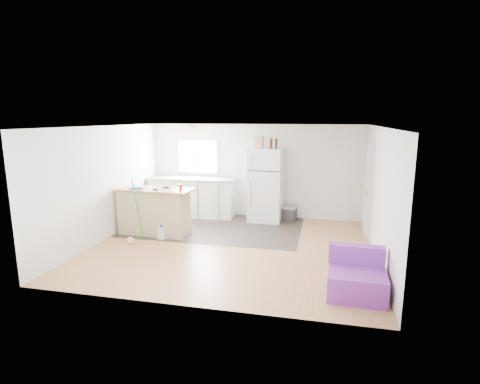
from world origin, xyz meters
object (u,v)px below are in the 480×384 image
object	(u,v)px
cooler	(286,213)
bottle_right	(276,143)
mop	(132,233)
purple_seat	(357,278)
peninsula	(154,211)
red_cup	(181,187)
kitchen_cabinets	(192,196)
cleaner_jug	(162,233)
cardboard_box	(259,142)
blue_tray	(138,188)
bottle_left	(271,144)
refrigerator	(266,185)

from	to	relation	value
cooler	bottle_right	xyz separation A→B (m)	(-0.27, -0.09, 1.75)
cooler	mop	bearing A→B (deg)	-129.13
purple_seat	mop	xyz separation A→B (m)	(-4.35, 1.34, -0.02)
cooler	mop	size ratio (longest dim) A/B	0.42
peninsula	red_cup	xyz separation A→B (m)	(0.63, 0.03, 0.57)
kitchen_cabinets	cleaner_jug	world-z (taller)	kitchen_cabinets
cooler	cardboard_box	world-z (taller)	cardboard_box
mop	bottle_right	world-z (taller)	bottle_right
kitchen_cabinets	bottle_right	distance (m)	2.63
blue_tray	cleaner_jug	bearing A→B (deg)	-21.56
peninsula	purple_seat	world-z (taller)	peninsula
purple_seat	cleaner_jug	bearing A→B (deg)	158.46
bottle_left	bottle_right	bearing A→B (deg)	31.29
mop	blue_tray	xyz separation A→B (m)	(-0.17, 0.64, 0.82)
kitchen_cabinets	mop	xyz separation A→B (m)	(-0.44, -2.41, -0.29)
bottle_right	blue_tray	bearing A→B (deg)	-148.84
refrigerator	mop	xyz separation A→B (m)	(-2.42, -2.37, -0.68)
cardboard_box	red_cup	bearing A→B (deg)	-131.92
mop	cardboard_box	bearing A→B (deg)	44.52
cooler	purple_seat	bearing A→B (deg)	-58.37
red_cup	cardboard_box	bearing A→B (deg)	48.08
bottle_left	refrigerator	bearing A→B (deg)	144.97
refrigerator	blue_tray	xyz separation A→B (m)	(-2.59, -1.72, 0.14)
red_cup	mop	bearing A→B (deg)	-137.15
refrigerator	peninsula	bearing A→B (deg)	-140.87
purple_seat	cleaner_jug	distance (m)	4.24
mop	peninsula	bearing A→B (deg)	74.77
cleaner_jug	bottle_right	world-z (taller)	bottle_right
cardboard_box	blue_tray	bearing A→B (deg)	-144.74
cleaner_jug	cardboard_box	world-z (taller)	cardboard_box
cleaner_jug	red_cup	size ratio (longest dim) A/B	2.63
cleaner_jug	red_cup	distance (m)	1.07
cleaner_jug	mop	bearing A→B (deg)	-138.38
red_cup	purple_seat	bearing A→B (deg)	-30.42
kitchen_cabinets	peninsula	size ratio (longest dim) A/B	1.35
kitchen_cabinets	bottle_left	world-z (taller)	bottle_left
refrigerator	blue_tray	distance (m)	3.11
blue_tray	bottle_right	bearing A→B (deg)	31.16
red_cup	bottle_left	size ratio (longest dim) A/B	0.48
mop	red_cup	bearing A→B (deg)	41.05
cardboard_box	bottle_right	bearing A→B (deg)	0.28
kitchen_cabinets	peninsula	distance (m)	1.72
cooler	bottle_left	xyz separation A→B (m)	(-0.38, -0.16, 1.75)
cleaner_jug	cardboard_box	distance (m)	3.21
refrigerator	bottle_left	bearing A→B (deg)	-32.24
cooler	cleaner_jug	size ratio (longest dim) A/B	1.83
kitchen_cabinets	cardboard_box	distance (m)	2.31
blue_tray	mop	bearing A→B (deg)	-75.53
peninsula	purple_seat	xyz separation A→B (m)	(4.18, -2.05, -0.28)
blue_tray	bottle_left	world-z (taller)	bottle_left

